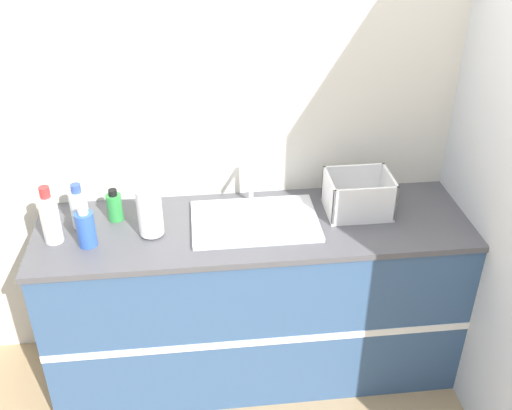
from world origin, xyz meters
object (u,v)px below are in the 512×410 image
(bottle_green, at_px, (115,206))
(bottle_clear, at_px, (79,208))
(bottle_white_spray, at_px, (50,218))
(paper_towel_roll, at_px, (150,212))
(sink, at_px, (256,219))
(dish_rack, at_px, (358,198))
(bottle_blue, at_px, (86,228))

(bottle_green, relative_size, bottle_clear, 0.72)
(bottle_white_spray, bearing_deg, paper_towel_roll, 0.26)
(sink, relative_size, bottle_white_spray, 2.13)
(sink, distance_m, bottle_green, 0.67)
(dish_rack, bearing_deg, bottle_clear, 179.35)
(dish_rack, xyz_separation_m, bottle_clear, (-1.31, 0.01, 0.02))
(bottle_blue, bearing_deg, paper_towel_roll, 10.29)
(paper_towel_roll, xyz_separation_m, dish_rack, (0.98, 0.09, -0.04))
(paper_towel_roll, height_order, bottle_blue, paper_towel_roll)
(sink, xyz_separation_m, bottle_white_spray, (-0.92, -0.05, 0.11))
(paper_towel_roll, bearing_deg, bottle_clear, 161.86)
(paper_towel_roll, distance_m, bottle_white_spray, 0.44)
(paper_towel_roll, height_order, dish_rack, paper_towel_roll)
(bottle_clear, bearing_deg, paper_towel_roll, -18.14)
(sink, xyz_separation_m, paper_towel_roll, (-0.48, -0.05, 0.10))
(bottle_blue, bearing_deg, sink, 7.49)
(bottle_clear, xyz_separation_m, bottle_white_spray, (-0.11, -0.11, 0.02))
(sink, height_order, bottle_white_spray, bottle_white_spray)
(sink, xyz_separation_m, bottle_clear, (-0.81, 0.06, 0.08))
(paper_towel_roll, bearing_deg, bottle_white_spray, -179.74)
(paper_towel_roll, bearing_deg, sink, 5.85)
(bottle_green, relative_size, bottle_white_spray, 0.58)
(bottle_green, relative_size, bottle_blue, 0.80)
(paper_towel_roll, bearing_deg, bottle_blue, -169.71)
(sink, bearing_deg, bottle_blue, -172.51)
(dish_rack, xyz_separation_m, bottle_blue, (-1.26, -0.14, 0.01))
(sink, bearing_deg, dish_rack, 4.91)
(bottle_blue, bearing_deg, bottle_white_spray, 162.59)
(bottle_green, bearing_deg, paper_towel_roll, -40.63)
(bottle_green, distance_m, bottle_clear, 0.16)
(bottle_blue, xyz_separation_m, bottle_white_spray, (-0.16, 0.05, 0.03))
(dish_rack, bearing_deg, bottle_green, 177.17)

